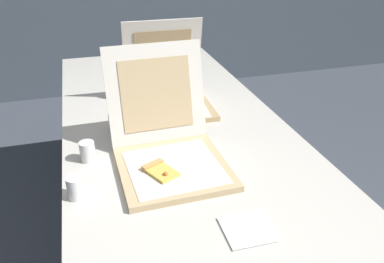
% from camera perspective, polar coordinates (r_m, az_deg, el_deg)
% --- Properties ---
extents(table, '(0.92, 2.22, 0.75)m').
position_cam_1_polar(table, '(1.67, -2.25, -0.75)').
color(table, beige).
rests_on(table, ground).
extents(pizza_box_front, '(0.38, 0.47, 0.38)m').
position_cam_1_polar(pizza_box_front, '(1.38, -3.34, -2.76)').
color(pizza_box_front, tan).
rests_on(pizza_box_front, table).
extents(pizza_box_middle, '(0.38, 0.38, 0.38)m').
position_cam_1_polar(pizza_box_middle, '(1.83, -3.46, 5.30)').
color(pizza_box_middle, tan).
rests_on(pizza_box_middle, table).
extents(cup_white_near_center, '(0.05, 0.05, 0.07)m').
position_cam_1_polar(cup_white_near_center, '(1.45, -14.89, -2.80)').
color(cup_white_near_center, white).
rests_on(cup_white_near_center, table).
extents(cup_white_near_left, '(0.05, 0.05, 0.07)m').
position_cam_1_polar(cup_white_near_left, '(1.27, -16.49, -7.78)').
color(cup_white_near_left, white).
rests_on(cup_white_near_left, table).
extents(cup_white_far, '(0.05, 0.05, 0.07)m').
position_cam_1_polar(cup_white_far, '(1.96, -11.15, 5.82)').
color(cup_white_far, white).
rests_on(cup_white_far, table).
extents(cup_white_mid, '(0.05, 0.05, 0.07)m').
position_cam_1_polar(cup_white_mid, '(1.63, -11.03, 1.29)').
color(cup_white_mid, white).
rests_on(cup_white_mid, table).
extents(napkin_pile, '(0.14, 0.14, 0.01)m').
position_cam_1_polar(napkin_pile, '(1.14, 8.02, -13.80)').
color(napkin_pile, white).
rests_on(napkin_pile, table).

